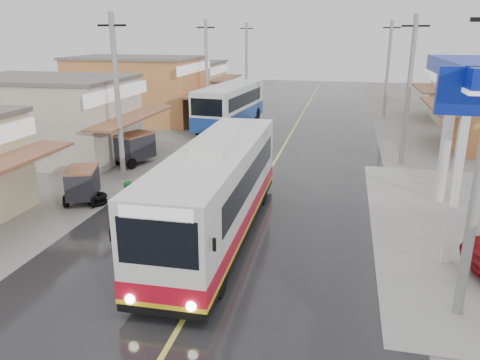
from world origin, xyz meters
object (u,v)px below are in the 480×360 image
Objects in this scene: tricycle_near at (82,183)px; tyre_stack at (97,199)px; cyclist at (132,215)px; tricycle_far at (134,147)px; second_bus at (230,105)px; coach_bus at (218,190)px.

tyre_stack is (0.72, -0.15, -0.64)m from tricycle_near.
tricycle_far is (-3.96, 8.76, 0.30)m from cyclist.
second_bus is at bearing 62.88° from tricycle_near.
tricycle_far is 6.52m from tyre_stack.
cyclist reaches higher than tricycle_far.
coach_bus is 4.45× the size of tricycle_far.
coach_bus reaches higher than tricycle_near.
second_bus reaches higher than tricycle_near.
cyclist is at bearing -46.79° from tricycle_far.
cyclist is 9.62m from tricycle_far.
tricycle_far is at bearing 74.33° from tricycle_near.
coach_bus reaches higher than second_bus.
cyclist is 2.39× the size of tyre_stack.
tricycle_far reaches higher than tyre_stack.
cyclist is at bearing -40.43° from tyre_stack.
tricycle_near is 6.23m from tricycle_far.
tyre_stack is at bearing 160.99° from coach_bus.
cyclist is at bearing -81.31° from second_bus.
second_bus reaches higher than cyclist.
tricycle_near is at bearing 161.64° from coach_bus.
tyre_stack is (-5.96, 1.95, -1.51)m from coach_bus.
tricycle_near is 0.83× the size of tricycle_far.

